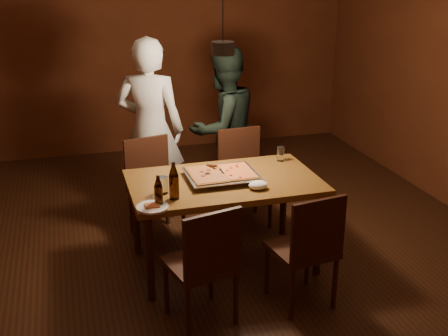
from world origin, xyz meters
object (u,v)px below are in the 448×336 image
object	(u,v)px
pizza_tray	(222,176)
pendant_lamp	(223,47)
dining_table	(224,188)
chair_far_left	(152,178)
beer_bottle_b	(174,181)
diner_white	(150,130)
chair_near_right	(309,241)
plate_slice	(152,207)
beer_bottle_a	(158,191)
chair_far_right	(243,167)
diner_dark	(223,129)
chair_near_left	(206,256)

from	to	relation	value
pizza_tray	pendant_lamp	xyz separation A→B (m)	(0.07, 0.19, 0.99)
dining_table	chair_far_left	xyz separation A→B (m)	(-0.47, 0.73, -0.14)
dining_table	beer_bottle_b	distance (m)	0.56
diner_white	beer_bottle_b	bearing A→B (deg)	111.11
pendant_lamp	diner_white	bearing A→B (deg)	115.56
chair_far_left	chair_near_right	size ratio (longest dim) A/B	1.04
plate_slice	pendant_lamp	size ratio (longest dim) A/B	0.21
chair_far_left	pizza_tray	distance (m)	0.88
chair_far_left	beer_bottle_a	distance (m)	1.13
diner_white	chair_far_right	bearing A→B (deg)	179.26
diner_dark	pendant_lamp	xyz separation A→B (m)	(-0.29, -0.98, 0.95)
chair_near_right	beer_bottle_a	bearing A→B (deg)	148.07
plate_slice	diner_dark	distance (m)	1.85
beer_bottle_a	diner_dark	distance (m)	1.79
diner_dark	chair_near_right	bearing A→B (deg)	67.77
dining_table	beer_bottle_b	world-z (taller)	beer_bottle_b
chair_far_left	pizza_tray	xyz separation A→B (m)	(0.45, -0.71, 0.24)
dining_table	chair_near_left	distance (m)	0.86
chair_far_right	diner_dark	world-z (taller)	diner_dark
chair_far_left	chair_near_right	xyz separation A→B (m)	(0.86, -1.50, 0.00)
chair_near_right	diner_dark	size ratio (longest dim) A/B	0.30
chair_far_right	pendant_lamp	world-z (taller)	pendant_lamp
chair_near_left	chair_near_right	distance (m)	0.75
chair_near_left	diner_white	xyz separation A→B (m)	(-0.04, 1.91, 0.34)
chair_far_right	plate_slice	bearing A→B (deg)	44.89
chair_near_left	beer_bottle_b	distance (m)	0.63
plate_slice	pizza_tray	bearing A→B (deg)	32.73
chair_far_right	chair_near_right	size ratio (longest dim) A/B	1.00
chair_far_right	chair_near_right	distance (m)	1.55
beer_bottle_b	diner_dark	distance (m)	1.65
chair_far_left	chair_far_right	size ratio (longest dim) A/B	1.04
beer_bottle_b	plate_slice	xyz separation A→B (m)	(-0.18, -0.12, -0.13)
chair_far_right	pizza_tray	distance (m)	0.90
chair_near_right	pendant_lamp	size ratio (longest dim) A/B	0.44
chair_far_right	diner_white	xyz separation A→B (m)	(-0.81, 0.36, 0.34)
chair_far_right	pizza_tray	size ratio (longest dim) A/B	0.88
chair_near_right	beer_bottle_a	xyz separation A→B (m)	(-0.98, 0.42, 0.33)
beer_bottle_b	plate_slice	bearing A→B (deg)	-145.99
beer_bottle_a	beer_bottle_b	world-z (taller)	beer_bottle_b
chair_far_left	chair_near_right	world-z (taller)	same
pizza_tray	chair_near_left	bearing A→B (deg)	-110.05
beer_bottle_b	pizza_tray	bearing A→B (deg)	32.19
chair_near_left	plate_slice	xyz separation A→B (m)	(-0.28, 0.39, 0.22)
chair_far_left	pendant_lamp	size ratio (longest dim) A/B	0.46
chair_far_left	plate_slice	world-z (taller)	chair_far_left
chair_far_left	chair_far_right	distance (m)	0.88
dining_table	pizza_tray	distance (m)	0.10
chair_near_left	diner_dark	xyz separation A→B (m)	(0.69, 1.96, 0.27)
pendant_lamp	beer_bottle_a	bearing A→B (deg)	-138.98
dining_table	beer_bottle_b	xyz separation A→B (m)	(-0.45, -0.26, 0.21)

